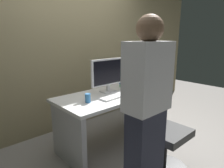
{
  "coord_description": "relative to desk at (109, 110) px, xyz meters",
  "views": [
    {
      "loc": [
        -1.68,
        -1.89,
        1.47
      ],
      "look_at": [
        0.0,
        -0.05,
        0.87
      ],
      "focal_mm": 32.04,
      "sensor_mm": 36.0,
      "label": 1
    }
  ],
  "objects": [
    {
      "name": "ground_plane",
      "position": [
        0.0,
        0.0,
        -0.5
      ],
      "size": [
        9.0,
        9.0,
        0.0
      ],
      "primitive_type": "plane",
      "color": "gray"
    },
    {
      "name": "wall_back",
      "position": [
        0.0,
        0.93,
        1.0
      ],
      "size": [
        6.4,
        0.1,
        3.0
      ],
      "primitive_type": "cube",
      "color": "#8C7F5B",
      "rests_on": "ground"
    },
    {
      "name": "desk",
      "position": [
        0.0,
        0.0,
        0.0
      ],
      "size": [
        1.4,
        0.75,
        0.72
      ],
      "color": "white",
      "rests_on": "ground"
    },
    {
      "name": "office_chair",
      "position": [
        0.08,
        -0.77,
        -0.07
      ],
      "size": [
        0.52,
        0.52,
        0.94
      ],
      "color": "black",
      "rests_on": "ground"
    },
    {
      "name": "person_at_desk",
      "position": [
        -0.36,
        -0.89,
        0.34
      ],
      "size": [
        0.4,
        0.24,
        1.64
      ],
      "color": "#262838",
      "rests_on": "ground"
    },
    {
      "name": "monitor",
      "position": [
        0.07,
        0.11,
        0.48
      ],
      "size": [
        0.54,
        0.14,
        0.46
      ],
      "color": "silver",
      "rests_on": "desk"
    },
    {
      "name": "keyboard",
      "position": [
        -0.03,
        -0.14,
        0.23
      ],
      "size": [
        0.44,
        0.15,
        0.02
      ],
      "primitive_type": "cube",
      "rotation": [
        0.0,
        0.0,
        0.06
      ],
      "color": "white",
      "rests_on": "desk"
    },
    {
      "name": "mouse",
      "position": [
        0.24,
        -0.14,
        0.24
      ],
      "size": [
        0.06,
        0.1,
        0.03
      ],
      "primitive_type": "ellipsoid",
      "color": "white",
      "rests_on": "desk"
    },
    {
      "name": "cup_near_keyboard",
      "position": [
        -0.4,
        -0.07,
        0.28
      ],
      "size": [
        0.06,
        0.06,
        0.1
      ],
      "primitive_type": "cylinder",
      "color": "#3372B2",
      "rests_on": "desk"
    },
    {
      "name": "book_stack",
      "position": [
        0.48,
        0.14,
        0.31
      ],
      "size": [
        0.23,
        0.19,
        0.17
      ],
      "color": "#338C59",
      "rests_on": "desk"
    },
    {
      "name": "cell_phone",
      "position": [
        0.42,
        -0.19,
        0.23
      ],
      "size": [
        0.09,
        0.15,
        0.01
      ],
      "primitive_type": "cube",
      "rotation": [
        0.0,
        0.0,
        -0.15
      ],
      "color": "black",
      "rests_on": "desk"
    }
  ]
}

